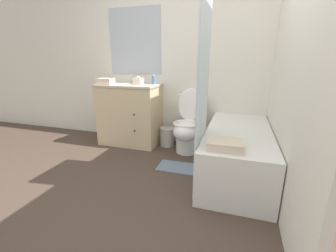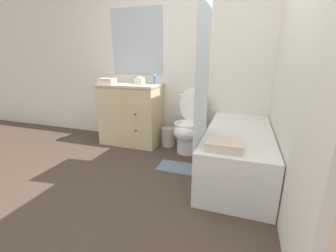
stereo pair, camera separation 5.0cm
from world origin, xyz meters
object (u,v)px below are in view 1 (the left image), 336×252
Objects in this scene: vanity_cabinet at (130,113)px; bath_towel_folded at (226,145)px; toilet at (188,126)px; bathtub at (237,151)px; sink_faucet at (134,80)px; bath_mat at (180,168)px; tissue_box at (138,81)px; hand_towel_folded at (106,81)px; soap_dispenser at (154,80)px; wastebasket at (167,137)px.

vanity_cabinet is 3.04× the size of bath_towel_folded.
toilet is 0.80m from bathtub.
bath_towel_folded is (1.45, -1.10, 0.08)m from vanity_cabinet.
sink_faucet reaches higher than bath_mat.
tissue_box is (0.14, -0.16, 0.01)m from sink_faucet.
vanity_cabinet is 6.25× the size of sink_faucet.
bath_mat is (0.04, -0.55, -0.35)m from toilet.
sink_faucet is 0.44m from hand_towel_folded.
toilet is 5.92× the size of soap_dispenser.
soap_dispenser is at bearing 130.10° from bath_mat.
bath_mat is at bearing -38.97° from tissue_box.
sink_faucet is at bearing 165.14° from wastebasket.
soap_dispenser is 0.68m from hand_towel_folded.
bathtub is 11.15× the size of tissue_box.
hand_towel_folded is 0.41× the size of bath_mat.
soap_dispenser reaches higher than tissue_box.
bathtub is at bearing -18.15° from vanity_cabinet.
vanity_cabinet is 0.58× the size of bathtub.
tissue_box is 0.22m from soap_dispenser.
hand_towel_folded is (-0.29, -0.33, 0.01)m from sink_faucet.
hand_towel_folded is at bearing -153.15° from vanity_cabinet.
sink_faucet is 1.97m from bath_towel_folded.
hand_towel_folded reaches higher than bath_mat.
toilet is at bearing -4.63° from vanity_cabinet.
vanity_cabinet is 1.21m from bath_mat.
bath_towel_folded is at bearing -43.00° from bath_mat.
toilet reaches higher than wastebasket.
hand_towel_folded is 1.60m from bath_mat.
tissue_box reaches higher than bath_mat.
hand_towel_folded is (-0.64, -0.22, -0.02)m from soap_dispenser.
bath_mat is at bearing -60.41° from wastebasket.
bathtub is 7.04× the size of hand_towel_folded.
sink_faucet is 0.21m from tissue_box.
bath_mat is (0.59, -0.70, -0.94)m from soap_dispenser.
tissue_box reaches higher than bath_towel_folded.
hand_towel_folded is at bearing -160.84° from soap_dispenser.
bath_towel_folded reaches higher than wastebasket.
vanity_cabinet is at bearing 142.86° from bath_towel_folded.
sink_faucet is 0.27× the size of bath_mat.
soap_dispenser is 0.27× the size of bath_mat.
soap_dispenser is (-1.20, 0.59, 0.70)m from bathtub.
toilet is 1.31m from hand_towel_folded.
toilet is 0.81m from soap_dispenser.
bathtub reaches higher than wastebasket.
tissue_box is (0.14, 0.03, 0.48)m from vanity_cabinet.
vanity_cabinet is 6.15× the size of soap_dispenser.
soap_dispenser reaches higher than vanity_cabinet.
hand_towel_folded is (-1.18, -0.07, 0.57)m from toilet.
sink_faucet is at bearing 48.87° from hand_towel_folded.
sink_faucet is 0.37m from soap_dispenser.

